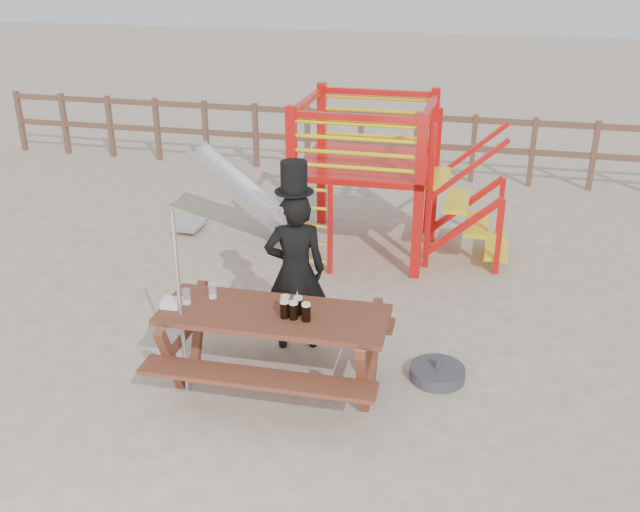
# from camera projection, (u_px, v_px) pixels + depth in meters

# --- Properties ---
(ground) EXTENTS (60.00, 60.00, 0.00)m
(ground) POSITION_uv_depth(u_px,v_px,m) (275.00, 388.00, 6.79)
(ground) COLOR beige
(ground) RESTS_ON ground
(back_fence) EXTENTS (15.09, 0.09, 1.20)m
(back_fence) POSITION_uv_depth(u_px,v_px,m) (388.00, 136.00, 12.73)
(back_fence) COLOR brown
(back_fence) RESTS_ON ground
(playground_fort) EXTENTS (4.71, 1.84, 2.10)m
(playground_fort) POSITION_uv_depth(u_px,v_px,m) (360.00, 173.00, 9.52)
(playground_fort) COLOR red
(playground_fort) RESTS_ON ground
(picnic_table) EXTENTS (2.12, 1.49, 0.81)m
(picnic_table) POSITION_uv_depth(u_px,v_px,m) (274.00, 341.00, 6.60)
(picnic_table) COLOR brown
(picnic_table) RESTS_ON ground
(man_with_hat) EXTENTS (0.72, 0.58, 2.00)m
(man_with_hat) POSITION_uv_depth(u_px,v_px,m) (295.00, 267.00, 7.18)
(man_with_hat) COLOR black
(man_with_hat) RESTS_ON ground
(metal_pole) EXTENTS (0.04, 0.04, 1.80)m
(metal_pole) POSITION_uv_depth(u_px,v_px,m) (180.00, 306.00, 6.41)
(metal_pole) COLOR #B2B2B7
(metal_pole) RESTS_ON ground
(parasol_base) EXTENTS (0.54, 0.54, 0.23)m
(parasol_base) POSITION_uv_depth(u_px,v_px,m) (437.00, 373.00, 6.92)
(parasol_base) COLOR #3B3A40
(parasol_base) RESTS_ON ground
(paper_bag) EXTENTS (0.19, 0.15, 0.08)m
(paper_bag) POSITION_uv_depth(u_px,v_px,m) (172.00, 303.00, 6.56)
(paper_bag) COLOR white
(paper_bag) RESTS_ON picnic_table
(stout_pints) EXTENTS (0.30, 0.19, 0.17)m
(stout_pints) POSITION_uv_depth(u_px,v_px,m) (293.00, 308.00, 6.37)
(stout_pints) COLOR black
(stout_pints) RESTS_ON picnic_table
(empty_glasses) EXTENTS (0.27, 0.25, 0.15)m
(empty_glasses) POSITION_uv_depth(u_px,v_px,m) (200.00, 294.00, 6.66)
(empty_glasses) COLOR silver
(empty_glasses) RESTS_ON picnic_table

